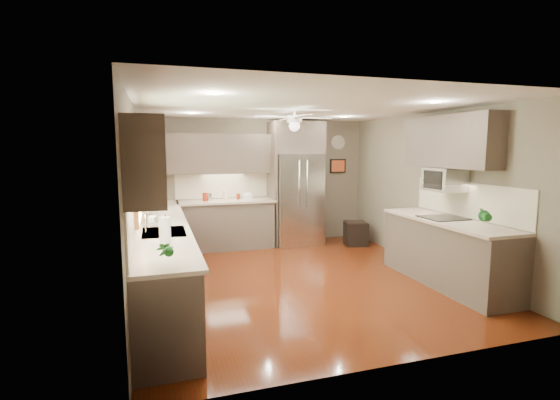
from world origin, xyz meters
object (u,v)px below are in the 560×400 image
canister_a (205,197)px  potted_plant_left (165,250)px  canister_b (209,197)px  canister_c (225,195)px  bowl (248,198)px  refrigerator (297,185)px  canister_d (238,196)px  stool (356,233)px  microwave (445,180)px  soap_bottle (153,219)px  paper_towel (165,230)px  potted_plant_right (485,215)px

canister_a → potted_plant_left: bearing=-101.3°
canister_a → potted_plant_left: potted_plant_left is taller
canister_b → canister_c: 0.31m
bowl → refrigerator: size_ratio=0.08×
canister_d → stool: size_ratio=0.22×
canister_d → microwave: microwave is taller
canister_b → stool: size_ratio=0.31×
soap_bottle → paper_towel: bearing=-83.1°
stool → paper_towel: size_ratio=1.67×
canister_d → soap_bottle: bearing=-124.1°
canister_a → canister_b: bearing=21.2°
stool → canister_a: bearing=170.2°
canister_d → canister_c: bearing=179.1°
soap_bottle → canister_c: bearing=60.5°
bowl → potted_plant_left: bearing=-111.8°
canister_d → potted_plant_left: potted_plant_left is taller
canister_a → potted_plant_right: bearing=-50.4°
canister_a → potted_plant_left: size_ratio=0.57×
potted_plant_left → potted_plant_right: potted_plant_right is taller
soap_bottle → refrigerator: 3.55m
stool → paper_towel: 4.73m
refrigerator → soap_bottle: bearing=-140.9°
canister_b → paper_towel: 3.45m
potted_plant_right → refrigerator: (-1.21, 3.63, 0.09)m
potted_plant_left → bowl: bearing=68.2°
soap_bottle → potted_plant_left: size_ratio=0.66×
refrigerator → paper_towel: size_ratio=8.23×
canister_b → refrigerator: (1.73, -0.07, 0.18)m
soap_bottle → canister_d: bearing=55.9°
potted_plant_left → paper_towel: paper_towel is taller
refrigerator → stool: bearing=-23.2°
canister_b → bowl: canister_b is taller
canister_d → bowl: 0.20m
soap_bottle → refrigerator: size_ratio=0.07×
paper_towel → canister_c: bearing=70.4°
canister_d → refrigerator: size_ratio=0.04×
bowl → microwave: size_ratio=0.38×
soap_bottle → bowl: 2.89m
microwave → canister_b: bearing=137.8°
canister_d → soap_bottle: 2.82m
paper_towel → refrigerator: bearing=51.2°
microwave → stool: bearing=95.9°
microwave → potted_plant_right: bearing=-97.3°
canister_c → paper_towel: paper_towel is taller
potted_plant_right → stool: potted_plant_right is taller
microwave → stool: microwave is taller
canister_b → refrigerator: 1.74m
canister_c → bowl: bearing=-6.4°
bowl → canister_c: bearing=173.6°
canister_c → canister_d: (0.26, -0.00, -0.03)m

